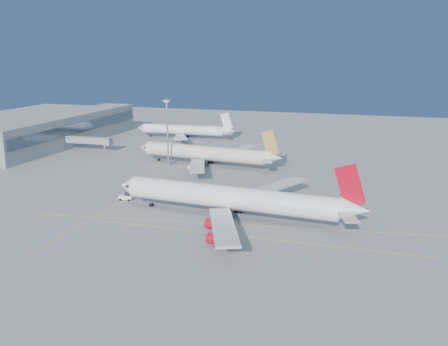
% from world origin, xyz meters
% --- Properties ---
extents(ground, '(500.00, 500.00, 0.00)m').
position_xyz_m(ground, '(0.00, 0.00, 0.00)').
color(ground, slate).
rests_on(ground, ground).
extents(terminal, '(18.40, 110.00, 15.00)m').
position_xyz_m(terminal, '(-114.93, 85.00, 7.51)').
color(terminal, gray).
rests_on(terminal, ground).
extents(jet_bridge, '(23.60, 3.60, 6.90)m').
position_xyz_m(jet_bridge, '(-93.11, 72.00, 5.17)').
color(jet_bridge, gray).
rests_on(jet_bridge, ground).
extents(taxiway_lines, '(118.86, 140.00, 0.02)m').
position_xyz_m(taxiway_lines, '(-14.71, 6.34, 0.01)').
color(taxiway_lines, yellow).
rests_on(taxiway_lines, ground).
extents(airliner_virgin, '(74.74, 66.89, 18.43)m').
position_xyz_m(airliner_virgin, '(-2.29, -0.38, 5.56)').
color(airliner_virgin, white).
rests_on(airliner_virgin, ground).
extents(airliner_etihad, '(64.48, 59.21, 16.82)m').
position_xyz_m(airliner_etihad, '(-31.00, 59.45, 5.12)').
color(airliner_etihad, beige).
rests_on(airliner_etihad, ground).
extents(airliner_third, '(55.67, 51.44, 14.96)m').
position_xyz_m(airliner_third, '(-63.88, 118.19, 4.53)').
color(airliner_third, white).
rests_on(airliner_third, ground).
extents(pushback_tug, '(4.41, 2.93, 2.38)m').
position_xyz_m(pushback_tug, '(-39.68, 5.91, 1.10)').
color(pushback_tug, white).
rests_on(pushback_tug, ground).
extents(light_mast, '(2.33, 2.33, 26.99)m').
position_xyz_m(light_mast, '(-46.51, 55.13, 15.93)').
color(light_mast, gray).
rests_on(light_mast, ground).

